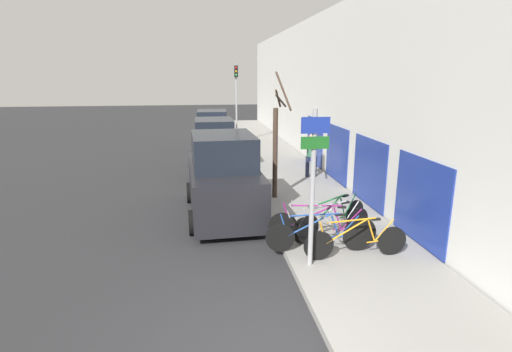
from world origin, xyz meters
The scene contains 15 objects.
ground_plane centered at (0.00, 11.20, 0.00)m, with size 80.00×80.00×0.00m, color #28282B.
sidewalk_curb centered at (2.60, 14.00, 0.07)m, with size 3.20×32.00×0.15m.
building_facade centered at (4.35, 13.92, 3.22)m, with size 0.23×32.00×6.50m.
signpost centered at (1.39, 2.60, 1.96)m, with size 0.57×0.12×3.24m.
bicycle_0 centered at (2.46, 2.78, 0.54)m, with size 2.32×0.44×0.90m.
bicycle_1 centered at (1.76, 3.21, 0.54)m, with size 2.39×0.44×0.91m.
bicycle_2 centered at (1.94, 3.63, 0.56)m, with size 2.40×0.81×0.97m.
bicycle_3 centered at (2.29, 3.93, 0.53)m, with size 2.15×0.76×0.88m.
bicycle_4 centered at (2.39, 4.14, 0.56)m, with size 2.12×1.33×0.96m.
parked_car_0 centered at (-0.18, 6.32, 1.09)m, with size 2.23×4.50×2.41m.
parked_car_1 centered at (-0.21, 12.01, 1.00)m, with size 1.95×4.15×2.23m.
parked_car_2 centered at (-0.11, 17.36, 0.97)m, with size 2.05×4.16×2.13m.
pedestrian_near centered at (3.44, 9.85, 1.12)m, with size 0.44×0.37×1.68m.
street_tree centered at (1.57, 7.39, 1.85)m, with size 0.55×1.53×3.96m.
traffic_light centered at (1.35, 18.34, 3.03)m, with size 0.20×0.30×4.50m.
Camera 1 is at (-0.80, -4.82, 4.01)m, focal length 28.00 mm.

